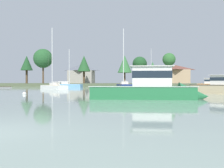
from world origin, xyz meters
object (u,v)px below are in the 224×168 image
object	(u,v)px
sailboat_navy	(124,87)
mooring_buoy_white	(24,94)
cruiser_orange	(211,86)
dinghy_grey	(4,87)
mooring_buoy_orange	(173,87)
sailboat_skyblue	(67,86)
cruiser_green	(154,91)
sailboat_white	(54,88)

from	to	relation	value
sailboat_navy	mooring_buoy_white	distance (m)	33.42
cruiser_orange	dinghy_grey	distance (m)	53.86
mooring_buoy_white	mooring_buoy_orange	bearing A→B (deg)	61.87
sailboat_skyblue	mooring_buoy_white	xyz separation A→B (m)	(9.62, -43.42, -0.20)
cruiser_green	mooring_buoy_white	size ratio (longest dim) A/B	20.55
cruiser_orange	sailboat_skyblue	size ratio (longest dim) A/B	0.74
cruiser_green	sailboat_navy	world-z (taller)	sailboat_navy
sailboat_white	mooring_buoy_white	world-z (taller)	sailboat_white
sailboat_skyblue	mooring_buoy_white	world-z (taller)	sailboat_skyblue
cruiser_green	sailboat_white	bearing A→B (deg)	127.04
sailboat_white	dinghy_grey	distance (m)	20.47
mooring_buoy_white	cruiser_orange	bearing A→B (deg)	45.86
cruiser_green	sailboat_navy	xyz separation A→B (m)	(-6.85, 38.04, -0.39)
cruiser_orange	mooring_buoy_white	size ratio (longest dim) A/B	17.25
sailboat_skyblue	mooring_buoy_orange	xyz separation A→B (m)	(32.02, -1.52, -0.21)
sailboat_skyblue	mooring_buoy_orange	distance (m)	32.06
sailboat_navy	sailboat_skyblue	size ratio (longest dim) A/B	1.28
cruiser_orange	dinghy_grey	xyz separation A→B (m)	(-53.85, 1.08, -0.46)
sailboat_white	dinghy_grey	world-z (taller)	sailboat_white
cruiser_green	sailboat_skyblue	world-z (taller)	sailboat_skyblue
cruiser_orange	mooring_buoy_white	distance (m)	43.33
cruiser_orange	mooring_buoy_white	world-z (taller)	cruiser_orange
cruiser_orange	sailboat_navy	size ratio (longest dim) A/B	0.58
sailboat_navy	mooring_buoy_orange	xyz separation A→B (m)	(12.98, 9.84, -0.25)
cruiser_orange	dinghy_grey	bearing A→B (deg)	178.85
sailboat_navy	dinghy_grey	world-z (taller)	sailboat_navy
dinghy_grey	mooring_buoy_white	xyz separation A→B (m)	(23.67, -32.17, -0.05)
dinghy_grey	mooring_buoy_orange	distance (m)	47.10
sailboat_skyblue	mooring_buoy_orange	size ratio (longest dim) A/B	25.98
sailboat_navy	mooring_buoy_orange	size ratio (longest dim) A/B	33.33
cruiser_green	mooring_buoy_white	world-z (taller)	cruiser_green
sailboat_navy	mooring_buoy_orange	world-z (taller)	sailboat_navy
mooring_buoy_orange	sailboat_white	bearing A→B (deg)	-145.61
dinghy_grey	mooring_buoy_orange	size ratio (longest dim) A/B	8.12
cruiser_green	sailboat_skyblue	distance (m)	55.78
sailboat_white	cruiser_green	xyz separation A→B (m)	(21.74, -28.81, 0.42)
cruiser_green	mooring_buoy_white	bearing A→B (deg)	159.84
dinghy_grey	mooring_buoy_orange	bearing A→B (deg)	11.93
cruiser_green	dinghy_grey	xyz separation A→B (m)	(-39.96, 38.15, -0.58)
sailboat_skyblue	mooring_buoy_orange	world-z (taller)	sailboat_skyblue
cruiser_orange	mooring_buoy_orange	distance (m)	13.33
sailboat_white	dinghy_grey	size ratio (longest dim) A/B	3.72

